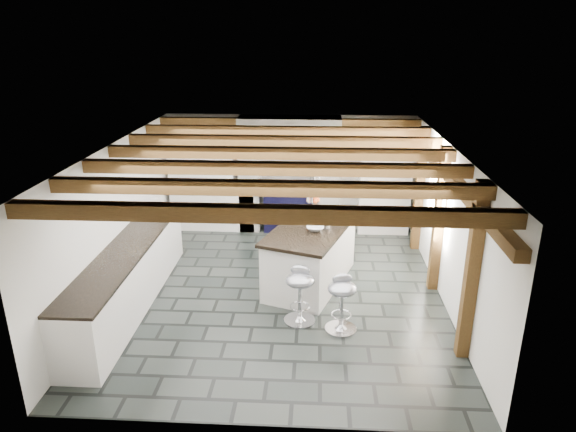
# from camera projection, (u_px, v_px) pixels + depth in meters

# --- Properties ---
(ground) EXTENTS (6.00, 6.00, 0.00)m
(ground) POSITION_uv_depth(u_px,v_px,m) (280.00, 289.00, 8.16)
(ground) COLOR black
(ground) RESTS_ON ground
(room_shell) EXTENTS (6.00, 6.03, 6.00)m
(room_shell) POSITION_uv_depth(u_px,v_px,m) (252.00, 198.00, 9.16)
(room_shell) COLOR white
(room_shell) RESTS_ON ground
(range_cooker) EXTENTS (1.00, 0.63, 0.99)m
(range_cooker) POSITION_uv_depth(u_px,v_px,m) (289.00, 207.00, 10.51)
(range_cooker) COLOR black
(range_cooker) RESTS_ON ground
(kitchen_island) EXTENTS (1.61, 2.19, 1.29)m
(kitchen_island) POSITION_uv_depth(u_px,v_px,m) (311.00, 254.00, 8.22)
(kitchen_island) COLOR white
(kitchen_island) RESTS_ON ground
(bar_stool_near) EXTENTS (0.46, 0.46, 0.81)m
(bar_stool_near) POSITION_uv_depth(u_px,v_px,m) (342.00, 297.00, 6.90)
(bar_stool_near) COLOR silver
(bar_stool_near) RESTS_ON ground
(bar_stool_far) EXTENTS (0.47, 0.47, 0.83)m
(bar_stool_far) POSITION_uv_depth(u_px,v_px,m) (300.00, 289.00, 7.10)
(bar_stool_far) COLOR silver
(bar_stool_far) RESTS_ON ground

